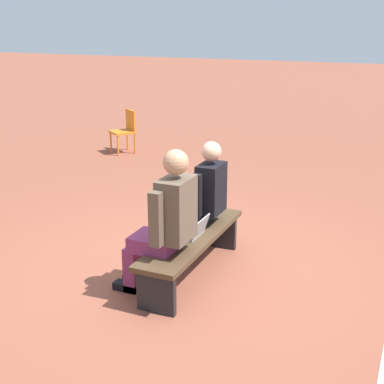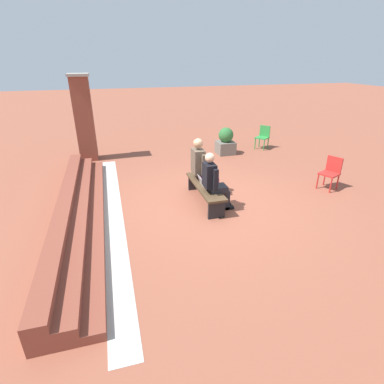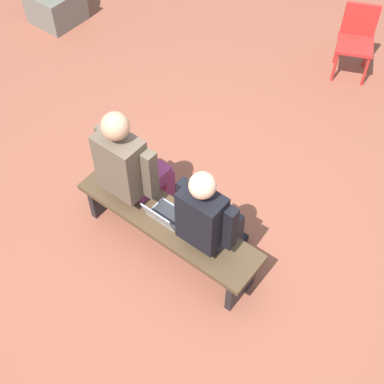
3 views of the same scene
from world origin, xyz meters
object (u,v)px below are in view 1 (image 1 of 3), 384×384
Objects in this scene: person_adult at (165,220)px; laptop at (193,231)px; bench at (192,244)px; plastic_chair_foreground at (126,129)px; person_student at (202,198)px.

person_adult reaches higher than laptop.
plastic_chair_foreground reaches higher than bench.
person_adult is 5.90m from plastic_chair_foreground.
person_student is at bearing -170.37° from bench.
person_student is 0.85m from person_adult.
laptop is 5.59m from plastic_chair_foreground.
bench is 0.61m from person_adult.
person_student is at bearing 39.69° from plastic_chair_foreground.
plastic_chair_foreground reaches higher than laptop.
plastic_chair_foreground is at bearing -145.65° from person_adult.
bench is at bearing 37.61° from plastic_chair_foreground.
plastic_chair_foreground is at bearing -142.39° from bench.
person_student is 4.19× the size of laptop.
plastic_chair_foreground is at bearing -142.41° from laptop.
bench is at bearing 170.84° from person_adult.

